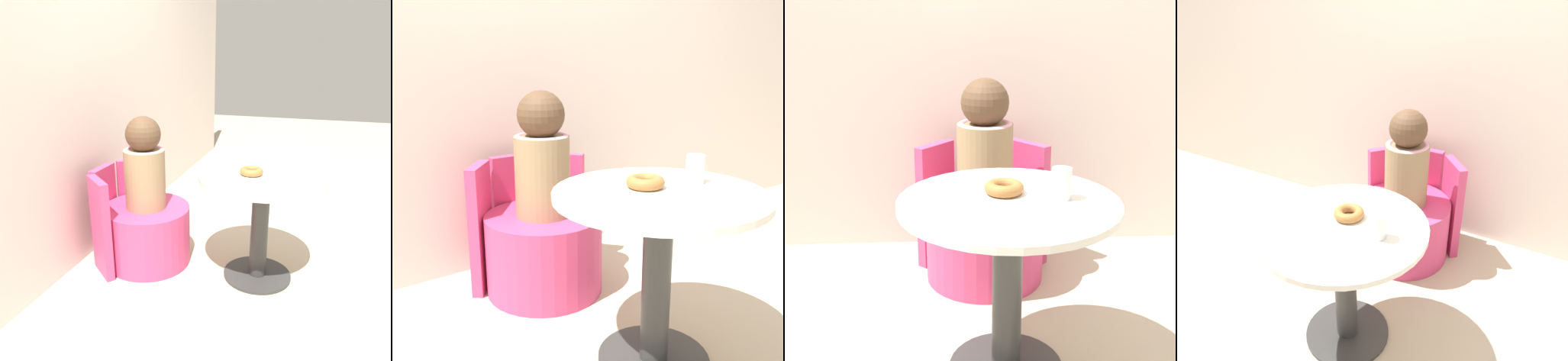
{
  "view_description": "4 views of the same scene",
  "coord_description": "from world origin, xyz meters",
  "views": [
    {
      "loc": [
        -2.13,
        -0.29,
        1.3
      ],
      "look_at": [
        -0.17,
        0.35,
        0.6
      ],
      "focal_mm": 35.0,
      "sensor_mm": 36.0,
      "label": 1
    },
    {
      "loc": [
        -1.15,
        -1.05,
        1.06
      ],
      "look_at": [
        -0.09,
        0.38,
        0.6
      ],
      "focal_mm": 42.0,
      "sensor_mm": 36.0,
      "label": 2
    },
    {
      "loc": [
        -0.27,
        -1.66,
        1.24
      ],
      "look_at": [
        -0.15,
        0.36,
        0.59
      ],
      "focal_mm": 50.0,
      "sensor_mm": 36.0,
      "label": 3
    },
    {
      "loc": [
        0.66,
        -1.12,
        1.55
      ],
      "look_at": [
        -0.16,
        0.37,
        0.66
      ],
      "focal_mm": 35.0,
      "sensor_mm": 36.0,
      "label": 4
    }
  ],
  "objects": [
    {
      "name": "child_figure",
      "position": [
        -0.11,
        0.69,
        0.65
      ],
      "size": [
        0.25,
        0.25,
        0.57
      ],
      "color": "#937A56",
      "rests_on": "tub_chair"
    },
    {
      "name": "round_table",
      "position": [
        -0.08,
        -0.02,
        0.46
      ],
      "size": [
        0.72,
        0.72,
        0.65
      ],
      "color": "#333333",
      "rests_on": "ground_plane"
    },
    {
      "name": "ground_plane",
      "position": [
        0.0,
        0.0,
        0.0
      ],
      "size": [
        12.0,
        12.0,
        0.0
      ],
      "primitive_type": "plane",
      "color": "#B7A88E"
    },
    {
      "name": "booth_backrest",
      "position": [
        -0.11,
        0.92,
        0.3
      ],
      "size": [
        0.65,
        0.24,
        0.61
      ],
      "color": "#D13D70",
      "rests_on": "ground_plane"
    },
    {
      "name": "tub_chair",
      "position": [
        -0.11,
        0.69,
        0.19
      ],
      "size": [
        0.55,
        0.55,
        0.38
      ],
      "color": "#D13D70",
      "rests_on": "ground_plane"
    },
    {
      "name": "donut",
      "position": [
        -0.09,
        0.04,
        0.67
      ],
      "size": [
        0.13,
        0.13,
        0.04
      ],
      "color": "#9E6633",
      "rests_on": "round_table"
    },
    {
      "name": "cup",
      "position": [
        0.08,
        -0.02,
        0.7
      ],
      "size": [
        0.06,
        0.06,
        0.1
      ],
      "color": "white",
      "rests_on": "round_table"
    },
    {
      "name": "back_wall",
      "position": [
        0.0,
        1.13,
        1.2
      ],
      "size": [
        6.0,
        0.06,
        2.4
      ],
      "color": "silver",
      "rests_on": "ground_plane"
    }
  ]
}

